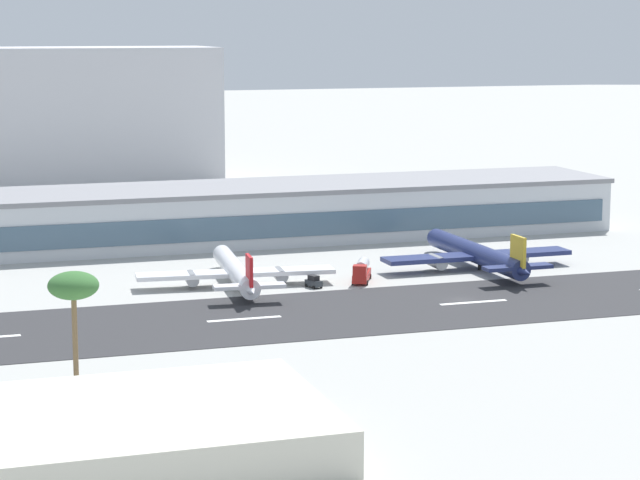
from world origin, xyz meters
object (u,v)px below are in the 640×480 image
Objects in this scene: terminal_building at (284,211)px; service_fuel_truck_0 at (362,271)px; distant_hotel_block at (42,115)px; palm_tree_1 at (73,288)px; foreground_hangar at (145,431)px; airliner_gold_tail_gate_1 at (479,255)px; service_baggage_tug_1 at (314,282)px; airliner_red_tail_gate_0 at (237,272)px.

terminal_building reaches higher than service_fuel_truck_0.
distant_hotel_block is (-39.38, 118.64, 13.83)m from terminal_building.
palm_tree_1 is 29.65m from foreground_hangar.
distant_hotel_block is 2.38× the size of airliner_gold_tail_gate_1.
service_baggage_tug_1 is (-34.96, -6.20, -1.80)m from airliner_gold_tail_gate_1.
service_fuel_truck_0 is (-25.19, -4.15, -0.82)m from airliner_gold_tail_gate_1.
service_baggage_tug_1 is at bearing 60.75° from foreground_hangar.
distant_hotel_block is 175.27m from service_baggage_tug_1.
distant_hotel_block is at bearing -141.18° from service_fuel_truck_0.
terminal_building is 3.75× the size of airliner_red_tail_gate_0.
service_fuel_truck_0 is at bearing -90.48° from terminal_building.
distant_hotel_block is 168.73m from airliner_red_tail_gate_0.
foreground_hangar is (-31.52, -83.88, 0.06)m from airliner_red_tail_gate_0.
service_fuel_truck_0 is 0.22× the size of foreground_hangar.
airliner_gold_tail_gate_1 is at bearing -68.83° from distant_hotel_block.
terminal_building reaches higher than airliner_red_tail_gate_0.
airliner_gold_tail_gate_1 is at bearing -62.19° from terminal_building.
foreground_hangar is at bearing 131.36° from service_baggage_tug_1.
palm_tree_1 reaches higher than service_baggage_tug_1.
foreground_hangar reaches higher than service_fuel_truck_0.
terminal_building is at bearing -19.71° from airliner_red_tail_gate_0.
palm_tree_1 reaches higher than service_fuel_truck_0.
service_fuel_truck_0 reaches higher than service_baggage_tug_1.
airliner_red_tail_gate_0 is 13.74m from service_baggage_tug_1.
distant_hotel_block is 175.06m from service_fuel_truck_0.
distant_hotel_block is at bearing 86.55° from foreground_hangar.
distant_hotel_block is at bearing 11.31° from airliner_red_tail_gate_0.
palm_tree_1 is at bearing 97.93° from foreground_hangar.
service_baggage_tug_1 is (-10.20, -53.16, -4.87)m from terminal_building.
service_baggage_tug_1 is at bearing -104.62° from airliner_red_tail_gate_0.
distant_hotel_block is at bearing 108.36° from terminal_building.
service_fuel_truck_0 is (22.58, -2.69, -0.58)m from airliner_red_tail_gate_0.
terminal_building is 125.77m from distant_hotel_block.
palm_tree_1 is at bearing 117.66° from service_baggage_tug_1.
palm_tree_1 is at bearing -21.23° from service_fuel_truck_0.
airliner_gold_tail_gate_1 reaches higher than foreground_hangar.
foreground_hangar is at bearing -7.78° from service_fuel_truck_0.
distant_hotel_block is 251.98m from foreground_hangar.
distant_hotel_block reaches higher than palm_tree_1.
palm_tree_1 is at bearing -119.09° from terminal_building.
airliner_gold_tail_gate_1 is at bearing -99.32° from service_baggage_tug_1.
palm_tree_1 reaches higher than airliner_gold_tail_gate_1.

